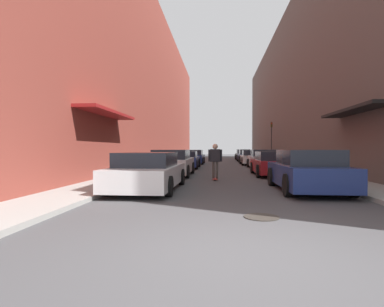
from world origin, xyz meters
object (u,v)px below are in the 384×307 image
(skateboarder, at_px, (215,158))
(parked_car_right_5, at_px, (243,155))
(parked_car_right_4, at_px, (247,156))
(parked_car_left_2, at_px, (186,160))
(parked_car_left_3, at_px, (194,157))
(manhole_cover, at_px, (261,217))
(traffic_light, at_px, (271,138))
(parked_car_right_1, at_px, (274,164))
(parked_car_left_0, at_px, (149,172))
(parked_car_right_3, at_px, (252,158))
(parked_car_left_1, at_px, (172,163))
(parked_car_right_2, at_px, (263,159))
(parked_car_right_0, at_px, (307,171))

(skateboarder, bearing_deg, parked_car_right_5, 82.51)
(parked_car_right_4, bearing_deg, parked_car_left_2, -116.94)
(parked_car_left_3, height_order, manhole_cover, parked_car_left_3)
(parked_car_left_3, relative_size, skateboarder, 2.62)
(skateboarder, distance_m, traffic_light, 16.24)
(parked_car_left_2, bearing_deg, parked_car_right_5, 71.60)
(parked_car_left_3, height_order, parked_car_right_4, parked_car_right_4)
(parked_car_right_1, bearing_deg, parked_car_right_5, 89.44)
(parked_car_left_0, distance_m, parked_car_right_3, 17.08)
(traffic_light, bearing_deg, manhole_cover, -100.24)
(parked_car_left_1, distance_m, parked_car_right_1, 5.21)
(parked_car_left_1, height_order, parked_car_right_4, parked_car_left_1)
(skateboarder, bearing_deg, parked_car_right_3, 76.93)
(parked_car_left_2, distance_m, parked_car_right_2, 5.38)
(parked_car_left_3, distance_m, traffic_light, 7.55)
(parked_car_right_0, bearing_deg, parked_car_left_0, -178.11)
(parked_car_right_4, bearing_deg, parked_car_left_1, -108.03)
(parked_car_left_3, xyz_separation_m, skateboarder, (2.12, -13.88, 0.36))
(parked_car_right_5, bearing_deg, parked_car_right_2, -89.91)
(parked_car_right_1, height_order, parked_car_right_2, parked_car_right_2)
(parked_car_left_1, bearing_deg, traffic_light, 61.40)
(parked_car_right_0, xyz_separation_m, traffic_light, (2.05, 18.51, 1.76))
(parked_car_left_1, distance_m, parked_car_right_0, 7.34)
(parked_car_right_3, bearing_deg, parked_car_left_1, -115.52)
(skateboarder, relative_size, manhole_cover, 2.28)
(parked_car_right_2, height_order, traffic_light, traffic_light)
(parked_car_right_3, distance_m, traffic_light, 3.65)
(parked_car_left_2, height_order, parked_car_right_2, parked_car_right_2)
(parked_car_left_3, relative_size, parked_car_right_5, 0.91)
(parked_car_right_5, bearing_deg, parked_car_left_1, -103.70)
(parked_car_right_1, xyz_separation_m, traffic_light, (2.10, 12.90, 1.81))
(parked_car_left_0, bearing_deg, parked_car_right_4, 76.25)
(parked_car_left_1, xyz_separation_m, manhole_cover, (3.23, -9.09, -0.64))
(parked_car_left_2, relative_size, traffic_light, 1.21)
(parked_car_right_5, xyz_separation_m, traffic_light, (1.89, -8.76, 1.78))
(parked_car_left_2, distance_m, manhole_cover, 15.47)
(parked_car_right_3, bearing_deg, parked_car_left_0, -107.70)
(manhole_cover, bearing_deg, parked_car_right_4, 85.20)
(parked_car_left_1, relative_size, parked_car_right_5, 0.98)
(parked_car_left_0, distance_m, manhole_cover, 4.98)
(parked_car_right_3, xyz_separation_m, skateboarder, (-3.01, -12.95, 0.36))
(parked_car_left_0, height_order, manhole_cover, parked_car_left_0)
(parked_car_right_2, bearing_deg, skateboarder, -112.01)
(parked_car_right_2, bearing_deg, parked_car_left_0, -115.62)
(parked_car_right_2, distance_m, traffic_light, 7.88)
(manhole_cover, bearing_deg, parked_car_right_1, 78.45)
(parked_car_left_3, height_order, parked_car_right_2, parked_car_right_2)
(parked_car_left_0, height_order, parked_car_left_1, parked_car_left_1)
(parked_car_right_2, bearing_deg, parked_car_right_4, 90.20)
(parked_car_left_3, distance_m, parked_car_right_1, 12.50)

